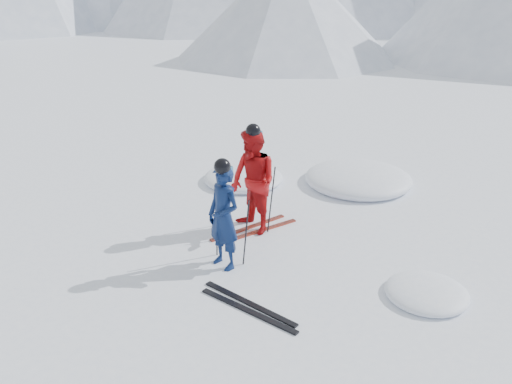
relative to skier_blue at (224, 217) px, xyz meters
The scene contains 12 objects.
ground 1.78m from the skier_blue, ahead, with size 160.00×160.00×0.00m, color white.
skier_blue is the anchor object (origin of this frame).
skier_red 1.38m from the skier_blue, 110.29° to the left, with size 0.94×0.73×1.93m, color #B20E0F.
pole_blue_left 0.44m from the skier_blue, 153.43° to the left, with size 0.02×0.02×1.16m, color black.
pole_blue_right 0.46m from the skier_blue, 45.00° to the left, with size 0.02×0.02×1.16m, color black.
pole_red_left 1.74m from the skier_blue, 116.76° to the left, with size 0.02×0.02×1.29m, color black.
pole_red_right 1.47m from the skier_blue, 97.02° to the left, with size 0.02×0.02×1.29m, color black.
ski_worn_left 1.66m from the skier_blue, 114.83° to the left, with size 0.09×1.70×0.03m, color black.
ski_worn_right 1.59m from the skier_blue, 105.47° to the left, with size 0.09×1.70×0.03m, color black.
ski_loose_a 1.46m from the skier_blue, 29.48° to the right, with size 0.09×1.70×0.03m, color black.
ski_loose_b 1.59m from the skier_blue, 32.95° to the right, with size 0.09×1.70×0.03m, color black.
snow_lumps 3.57m from the skier_blue, 89.58° to the left, with size 8.98×7.45×0.53m.
Camera 1 is at (3.81, -5.81, 4.49)m, focal length 38.00 mm.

